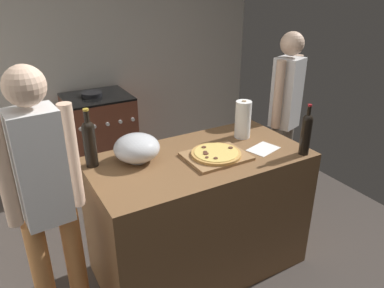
{
  "coord_description": "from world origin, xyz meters",
  "views": [
    {
      "loc": [
        -0.92,
        -1.28,
        1.99
      ],
      "look_at": [
        0.21,
        0.7,
        0.96
      ],
      "focal_mm": 34.43,
      "sensor_mm": 36.0,
      "label": 1
    }
  ],
  "objects_px": {
    "wine_bottle_clear": "(90,141)",
    "stove": "(101,135)",
    "paper_towel_roll": "(243,119)",
    "person_in_red": "(285,113)",
    "pizza": "(216,153)",
    "mixing_bowl": "(137,148)",
    "person_in_stripes": "(46,196)",
    "wine_bottle_dark": "(306,132)"
  },
  "relations": [
    {
      "from": "paper_towel_roll",
      "to": "person_in_red",
      "type": "xyz_separation_m",
      "value": [
        0.63,
        0.23,
        -0.14
      ]
    },
    {
      "from": "person_in_red",
      "to": "paper_towel_roll",
      "type": "bearing_deg",
      "value": -160.14
    },
    {
      "from": "paper_towel_roll",
      "to": "person_in_stripes",
      "type": "distance_m",
      "value": 1.44
    },
    {
      "from": "wine_bottle_clear",
      "to": "stove",
      "type": "relative_size",
      "value": 0.41
    },
    {
      "from": "person_in_stripes",
      "to": "person_in_red",
      "type": "height_order",
      "value": "person_in_stripes"
    },
    {
      "from": "wine_bottle_clear",
      "to": "stove",
      "type": "bearing_deg",
      "value": 72.94
    },
    {
      "from": "stove",
      "to": "person_in_stripes",
      "type": "bearing_deg",
      "value": -113.4
    },
    {
      "from": "wine_bottle_dark",
      "to": "person_in_stripes",
      "type": "relative_size",
      "value": 0.21
    },
    {
      "from": "paper_towel_roll",
      "to": "wine_bottle_clear",
      "type": "xyz_separation_m",
      "value": [
        -1.09,
        0.1,
        0.03
      ]
    },
    {
      "from": "mixing_bowl",
      "to": "wine_bottle_dark",
      "type": "xyz_separation_m",
      "value": [
        1.01,
        -0.46,
        0.06
      ]
    },
    {
      "from": "pizza",
      "to": "wine_bottle_clear",
      "type": "bearing_deg",
      "value": 158.14
    },
    {
      "from": "paper_towel_roll",
      "to": "wine_bottle_clear",
      "type": "distance_m",
      "value": 1.1
    },
    {
      "from": "mixing_bowl",
      "to": "wine_bottle_clear",
      "type": "xyz_separation_m",
      "value": [
        -0.27,
        0.08,
        0.08
      ]
    },
    {
      "from": "mixing_bowl",
      "to": "paper_towel_roll",
      "type": "relative_size",
      "value": 1.06
    },
    {
      "from": "pizza",
      "to": "person_in_red",
      "type": "xyz_separation_m",
      "value": [
        0.99,
        0.42,
        -0.03
      ]
    },
    {
      "from": "wine_bottle_dark",
      "to": "stove",
      "type": "height_order",
      "value": "wine_bottle_dark"
    },
    {
      "from": "wine_bottle_dark",
      "to": "person_in_stripes",
      "type": "xyz_separation_m",
      "value": [
        -1.61,
        0.24,
        -0.12
      ]
    },
    {
      "from": "pizza",
      "to": "stove",
      "type": "bearing_deg",
      "value": 97.61
    },
    {
      "from": "stove",
      "to": "paper_towel_roll",
      "type": "bearing_deg",
      "value": -70.1
    },
    {
      "from": "paper_towel_roll",
      "to": "person_in_red",
      "type": "height_order",
      "value": "person_in_red"
    },
    {
      "from": "mixing_bowl",
      "to": "stove",
      "type": "relative_size",
      "value": 0.32
    },
    {
      "from": "wine_bottle_dark",
      "to": "person_in_red",
      "type": "relative_size",
      "value": 0.22
    },
    {
      "from": "mixing_bowl",
      "to": "stove",
      "type": "xyz_separation_m",
      "value": [
        0.21,
        1.66,
        -0.56
      ]
    },
    {
      "from": "mixing_bowl",
      "to": "wine_bottle_clear",
      "type": "relative_size",
      "value": 0.78
    },
    {
      "from": "wine_bottle_dark",
      "to": "paper_towel_roll",
      "type": "bearing_deg",
      "value": 113.04
    },
    {
      "from": "mixing_bowl",
      "to": "pizza",
      "type": "bearing_deg",
      "value": -24.93
    },
    {
      "from": "pizza",
      "to": "person_in_stripes",
      "type": "distance_m",
      "value": 1.06
    },
    {
      "from": "wine_bottle_clear",
      "to": "stove",
      "type": "distance_m",
      "value": 1.77
    },
    {
      "from": "mixing_bowl",
      "to": "person_in_stripes",
      "type": "height_order",
      "value": "person_in_stripes"
    },
    {
      "from": "pizza",
      "to": "mixing_bowl",
      "type": "height_order",
      "value": "mixing_bowl"
    },
    {
      "from": "wine_bottle_clear",
      "to": "mixing_bowl",
      "type": "bearing_deg",
      "value": -16.32
    },
    {
      "from": "wine_bottle_dark",
      "to": "person_in_red",
      "type": "xyz_separation_m",
      "value": [
        0.45,
        0.66,
        -0.15
      ]
    },
    {
      "from": "pizza",
      "to": "paper_towel_roll",
      "type": "xyz_separation_m",
      "value": [
        0.36,
        0.2,
        0.11
      ]
    },
    {
      "from": "mixing_bowl",
      "to": "person_in_stripes",
      "type": "xyz_separation_m",
      "value": [
        -0.6,
        -0.22,
        -0.05
      ]
    },
    {
      "from": "mixing_bowl",
      "to": "paper_towel_roll",
      "type": "distance_m",
      "value": 0.82
    },
    {
      "from": "person_in_stripes",
      "to": "paper_towel_roll",
      "type": "bearing_deg",
      "value": 7.96
    },
    {
      "from": "person_in_stripes",
      "to": "person_in_red",
      "type": "xyz_separation_m",
      "value": [
        2.05,
        0.43,
        -0.04
      ]
    },
    {
      "from": "pizza",
      "to": "stove",
      "type": "distance_m",
      "value": 1.96
    },
    {
      "from": "mixing_bowl",
      "to": "wine_bottle_clear",
      "type": "distance_m",
      "value": 0.29
    },
    {
      "from": "paper_towel_roll",
      "to": "wine_bottle_clear",
      "type": "relative_size",
      "value": 0.74
    },
    {
      "from": "pizza",
      "to": "wine_bottle_clear",
      "type": "distance_m",
      "value": 0.8
    },
    {
      "from": "mixing_bowl",
      "to": "wine_bottle_dark",
      "type": "bearing_deg",
      "value": -24.37
    }
  ]
}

